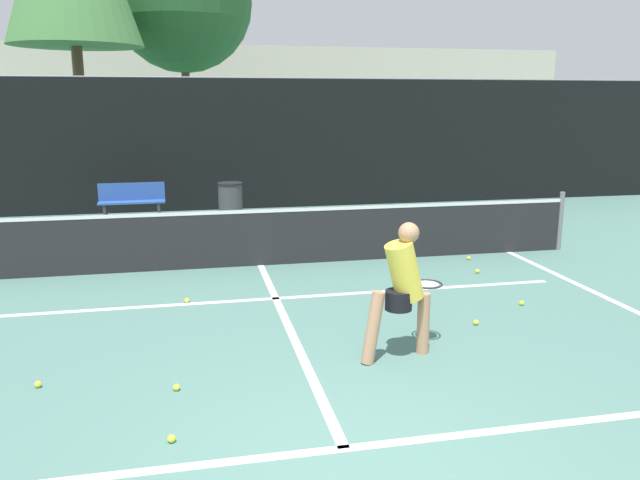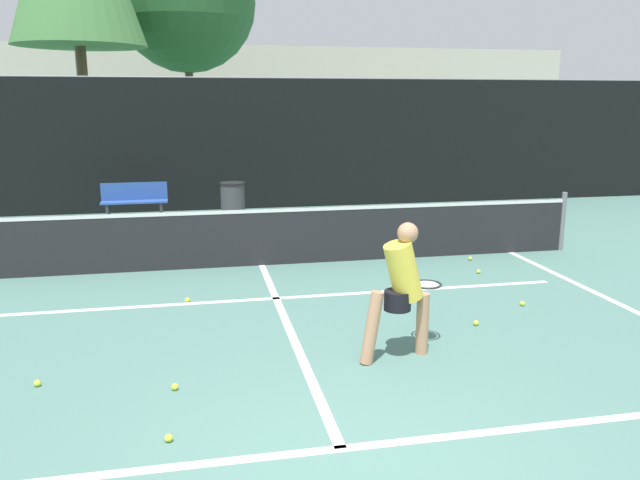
% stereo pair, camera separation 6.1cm
% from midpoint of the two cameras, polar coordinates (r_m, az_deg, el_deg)
% --- Properties ---
extents(ground_plane, '(100.00, 100.00, 0.00)m').
position_cam_midpoint_polar(ground_plane, '(4.86, 3.06, -20.91)').
color(ground_plane, '#4C756B').
extents(court_baseline_near, '(11.00, 0.10, 0.01)m').
position_cam_midpoint_polar(court_baseline_near, '(5.18, 1.87, -18.51)').
color(court_baseline_near, white).
rests_on(court_baseline_near, ground).
extents(court_service_line, '(8.25, 0.10, 0.01)m').
position_cam_midpoint_polar(court_service_line, '(8.70, -4.27, -5.34)').
color(court_service_line, white).
rests_on(court_service_line, ground).
extents(court_center_mark, '(0.10, 5.73, 0.01)m').
position_cam_midpoint_polar(court_center_mark, '(7.73, -3.22, -7.68)').
color(court_center_mark, white).
rests_on(court_center_mark, ground).
extents(court_sideline_right, '(0.10, 6.73, 0.01)m').
position_cam_midpoint_polar(court_sideline_right, '(9.47, 24.97, -5.02)').
color(court_sideline_right, white).
rests_on(court_sideline_right, ground).
extents(net, '(11.09, 0.09, 1.07)m').
position_cam_midpoint_polar(net, '(10.32, -5.68, 0.42)').
color(net, slate).
rests_on(net, ground).
extents(fence_back, '(24.00, 0.06, 3.25)m').
position_cam_midpoint_polar(fence_back, '(15.78, -8.07, 8.63)').
color(fence_back, black).
rests_on(fence_back, ground).
extents(player_practicing, '(1.08, 0.70, 1.47)m').
position_cam_midpoint_polar(player_practicing, '(6.58, 7.31, -4.13)').
color(player_practicing, tan).
rests_on(player_practicing, ground).
extents(tennis_ball_scattered_0, '(0.07, 0.07, 0.07)m').
position_cam_midpoint_polar(tennis_ball_scattered_0, '(8.70, -12.27, -5.40)').
color(tennis_ball_scattered_0, '#D1E033').
rests_on(tennis_ball_scattered_0, ground).
extents(tennis_ball_scattered_1, '(0.07, 0.07, 0.07)m').
position_cam_midpoint_polar(tennis_ball_scattered_1, '(10.56, 6.67, -1.99)').
color(tennis_ball_scattered_1, '#D1E033').
rests_on(tennis_ball_scattered_1, ground).
extents(tennis_ball_scattered_2, '(0.07, 0.07, 0.07)m').
position_cam_midpoint_polar(tennis_ball_scattered_2, '(6.21, -13.27, -12.98)').
color(tennis_ball_scattered_2, '#D1E033').
rests_on(tennis_ball_scattered_2, ground).
extents(tennis_ball_scattered_3, '(0.07, 0.07, 0.07)m').
position_cam_midpoint_polar(tennis_ball_scattered_3, '(6.69, -24.62, -11.90)').
color(tennis_ball_scattered_3, '#D1E033').
rests_on(tennis_ball_scattered_3, ground).
extents(tennis_ball_scattered_4, '(0.07, 0.07, 0.07)m').
position_cam_midpoint_polar(tennis_ball_scattered_4, '(5.39, -13.76, -17.23)').
color(tennis_ball_scattered_4, '#D1E033').
rests_on(tennis_ball_scattered_4, ground).
extents(tennis_ball_scattered_5, '(0.07, 0.07, 0.07)m').
position_cam_midpoint_polar(tennis_ball_scattered_5, '(8.80, 17.77, -5.51)').
color(tennis_ball_scattered_5, '#D1E033').
rests_on(tennis_ball_scattered_5, ground).
extents(tennis_ball_scattered_6, '(0.07, 0.07, 0.07)m').
position_cam_midpoint_polar(tennis_ball_scattered_6, '(10.22, 14.02, -2.79)').
color(tennis_ball_scattered_6, '#D1E033').
rests_on(tennis_ball_scattered_6, ground).
extents(tennis_ball_scattered_7, '(0.07, 0.07, 0.07)m').
position_cam_midpoint_polar(tennis_ball_scattered_7, '(11.02, 13.28, -1.62)').
color(tennis_ball_scattered_7, '#D1E033').
rests_on(tennis_ball_scattered_7, ground).
extents(tennis_ball_scattered_8, '(0.07, 0.07, 0.07)m').
position_cam_midpoint_polar(tennis_ball_scattered_8, '(7.91, 13.86, -7.33)').
color(tennis_ball_scattered_8, '#D1E033').
rests_on(tennis_ball_scattered_8, ground).
extents(courtside_bench, '(1.47, 0.42, 0.86)m').
position_cam_midpoint_polar(courtside_bench, '(14.80, -16.92, 3.45)').
color(courtside_bench, '#2D519E').
rests_on(courtside_bench, ground).
extents(trash_bin, '(0.58, 0.58, 0.85)m').
position_cam_midpoint_polar(trash_bin, '(14.51, -8.30, 3.55)').
color(trash_bin, '#3F3F42').
rests_on(trash_bin, ground).
extents(parked_car, '(1.80, 4.03, 1.47)m').
position_cam_midpoint_polar(parked_car, '(20.08, 2.27, 6.72)').
color(parked_car, silver).
rests_on(parked_car, ground).
extents(floodlight_mast, '(1.10, 0.24, 8.14)m').
position_cam_midpoint_polar(floodlight_mast, '(20.53, -21.93, 18.82)').
color(floodlight_mast, slate).
rests_on(floodlight_mast, ground).
extents(tree_west, '(4.76, 4.76, 8.37)m').
position_cam_midpoint_polar(tree_west, '(23.20, -12.57, 20.52)').
color(tree_west, brown).
rests_on(tree_west, ground).
extents(building_far, '(36.00, 2.40, 5.24)m').
position_cam_midpoint_polar(building_far, '(31.89, -10.21, 12.32)').
color(building_far, beige).
rests_on(building_far, ground).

